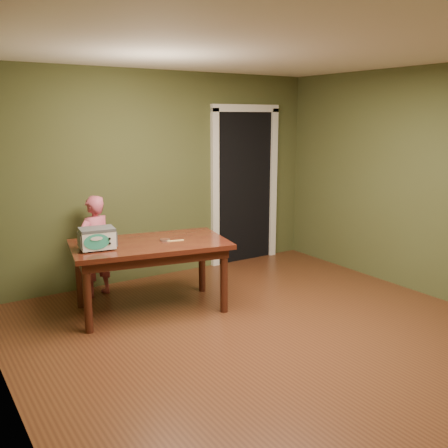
% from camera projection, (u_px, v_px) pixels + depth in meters
% --- Properties ---
extents(floor, '(5.00, 5.00, 0.00)m').
position_uv_depth(floor, '(285.00, 345.00, 4.54)').
color(floor, '#572E19').
rests_on(floor, ground).
extents(room_shell, '(4.52, 5.02, 2.61)m').
position_uv_depth(room_shell, '(290.00, 157.00, 4.18)').
color(room_shell, '#454D29').
rests_on(room_shell, ground).
extents(doorway, '(1.10, 0.66, 2.25)m').
position_uv_depth(doorway, '(233.00, 185.00, 7.29)').
color(doorway, black).
rests_on(doorway, ground).
extents(dining_table, '(1.74, 1.19, 0.75)m').
position_uv_depth(dining_table, '(150.00, 251.00, 5.24)').
color(dining_table, '#3A120D').
rests_on(dining_table, floor).
extents(toy_oven, '(0.38, 0.28, 0.22)m').
position_uv_depth(toy_oven, '(97.00, 238.00, 4.91)').
color(toy_oven, '#4C4F54').
rests_on(toy_oven, dining_table).
extents(baking_pan, '(0.10, 0.10, 0.02)m').
position_uv_depth(baking_pan, '(165.00, 240.00, 5.27)').
color(baking_pan, silver).
rests_on(baking_pan, dining_table).
extents(spatula, '(0.18, 0.07, 0.01)m').
position_uv_depth(spatula, '(176.00, 241.00, 5.27)').
color(spatula, '#F7C76B').
rests_on(spatula, dining_table).
extents(child, '(0.49, 0.40, 1.17)m').
position_uv_depth(child, '(95.00, 246.00, 5.69)').
color(child, '#D15671').
rests_on(child, floor).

